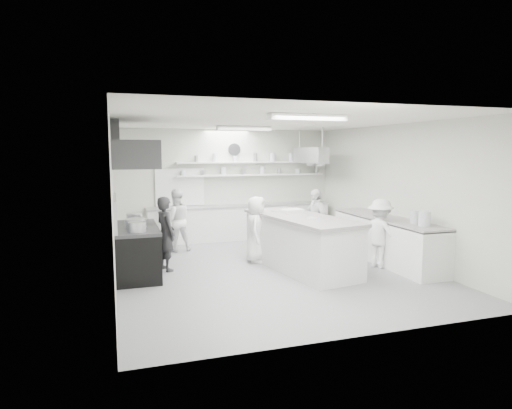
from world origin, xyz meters
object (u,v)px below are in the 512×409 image
object	(u,v)px
cook_stove	(166,234)
right_counter	(386,240)
stove	(137,252)
prep_island	(301,244)
back_counter	(240,222)
cook_back	(176,220)

from	to	relation	value
cook_stove	right_counter	bearing A→B (deg)	-118.65
stove	prep_island	size ratio (longest dim) A/B	0.64
back_counter	right_counter	size ratio (longest dim) A/B	1.52
stove	cook_stove	xyz separation A→B (m)	(0.58, 0.16, 0.30)
prep_island	cook_stove	bearing A→B (deg)	155.13
right_counter	prep_island	xyz separation A→B (m)	(-2.02, 0.05, 0.05)
prep_island	cook_stove	size ratio (longest dim) A/B	1.88
stove	cook_stove	bearing A→B (deg)	15.41
stove	prep_island	distance (m)	3.28
cook_back	prep_island	bearing A→B (deg)	126.80
prep_island	cook_back	xyz separation A→B (m)	(-2.22, 2.40, 0.23)
back_counter	cook_stove	world-z (taller)	cook_stove
right_counter	cook_back	distance (m)	4.90
right_counter	prep_island	world-z (taller)	prep_island
stove	cook_back	bearing A→B (deg)	61.29
back_counter	cook_back	bearing A→B (deg)	-153.30
back_counter	right_counter	distance (m)	4.13
stove	cook_back	world-z (taller)	cook_back
right_counter	cook_stove	xyz separation A→B (m)	(-4.67, 0.76, 0.28)
stove	prep_island	world-z (taller)	prep_island
back_counter	stove	bearing A→B (deg)	-136.01
back_counter	right_counter	bearing A→B (deg)	-55.35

